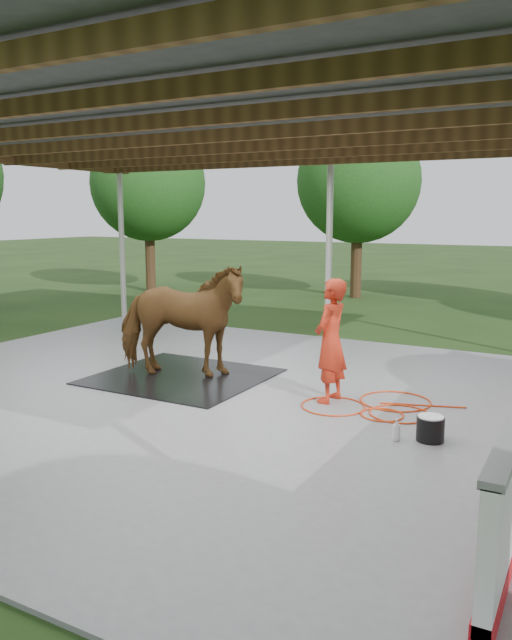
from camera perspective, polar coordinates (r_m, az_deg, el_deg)
The scene contains 11 objects.
ground at distance 9.62m, azimuth -4.28°, elevation -7.05°, with size 100.00×100.00×0.00m, color #1E3814.
concrete_slab at distance 9.61m, azimuth -4.28°, elevation -6.91°, with size 12.00×10.00×0.05m, color slate.
pavilion_structure at distance 9.29m, azimuth -4.60°, elevation 17.09°, with size 12.60×10.60×4.05m.
tree_belt at distance 9.88m, azimuth -0.09°, elevation 15.64°, with size 28.00×28.00×5.80m.
rubber_mat at distance 10.61m, azimuth -6.82°, elevation -5.14°, with size 2.72×2.55×0.02m, color black.
horse at distance 10.41m, azimuth -6.93°, elevation -0.01°, with size 1.03×2.26×1.91m, color brown.
handler at distance 9.07m, azimuth 6.85°, elevation -1.90°, with size 0.66×0.43×1.81m, color #B22613.
wash_bucket at distance 7.93m, azimuth 15.66°, elevation -9.49°, with size 0.34×0.34×0.31m.
soap_bottle_a at distance 7.85m, azimuth 12.72°, elevation -9.75°, with size 0.11×0.11×0.27m, color silver.
soap_bottle_b at distance 7.88m, azimuth 15.17°, elevation -10.04°, with size 0.09×0.09×0.20m, color #338CD8.
hose_coil at distance 9.09m, azimuth 11.02°, elevation -7.80°, with size 2.15×1.63×0.02m.
Camera 1 is at (5.05, -7.70, 2.77)m, focal length 35.00 mm.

